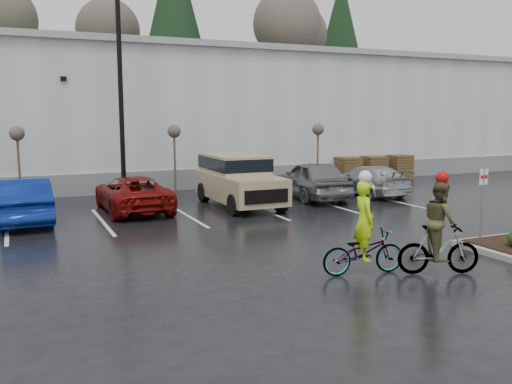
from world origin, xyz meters
name	(u,v)px	position (x,y,z in m)	size (l,w,h in m)	color
ground	(374,261)	(0.00, 0.00, 0.00)	(120.00, 120.00, 0.00)	black
warehouse	(158,114)	(0.00, 21.99, 3.65)	(60.50, 15.50, 7.20)	silver
wooded_ridge	(102,120)	(0.00, 45.00, 3.00)	(80.00, 25.00, 6.00)	#2C401B
lamppost	(120,64)	(-4.00, 12.00, 5.69)	(0.50, 1.00, 9.22)	black
sapling_west	(17,138)	(-8.00, 13.00, 2.73)	(0.60, 0.60, 3.20)	#432C1A
sapling_mid	(174,135)	(-1.50, 13.00, 2.73)	(0.60, 0.60, 3.20)	#432C1A
sapling_east	(318,133)	(6.00, 13.00, 2.73)	(0.60, 0.60, 3.20)	#432C1A
pallet_stack_a	(348,169)	(8.50, 14.00, 0.68)	(1.20, 1.20, 1.35)	#432C1A
pallet_stack_b	(373,168)	(10.20, 14.00, 0.68)	(1.20, 1.20, 1.35)	#432C1A
pallet_stack_c	(399,167)	(12.00, 14.00, 0.68)	(1.20, 1.20, 1.35)	#432C1A
fire_lane_sign	(483,196)	(3.80, 0.20, 1.41)	(0.30, 0.05, 2.20)	gray
car_blue	(23,200)	(-7.97, 8.97, 0.77)	(1.63, 4.68, 1.54)	navy
car_red	(133,194)	(-4.11, 9.60, 0.68)	(2.25, 4.89, 1.36)	maroon
suv_tan	(240,181)	(0.03, 8.96, 1.03)	(2.20, 5.10, 2.06)	tan
car_grey	(312,180)	(3.68, 9.54, 0.83)	(1.97, 4.90, 1.67)	slate
car_far_silver	(369,180)	(6.61, 9.44, 0.67)	(1.88, 4.63, 1.34)	#B0B4B8
cyclist_hivis	(363,243)	(-0.90, -0.78, 0.75)	(2.08, 1.00, 2.43)	#3F3F44
cyclist_olive	(439,237)	(0.70, -1.49, 0.87)	(1.93, 1.16, 2.41)	#3F3F44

